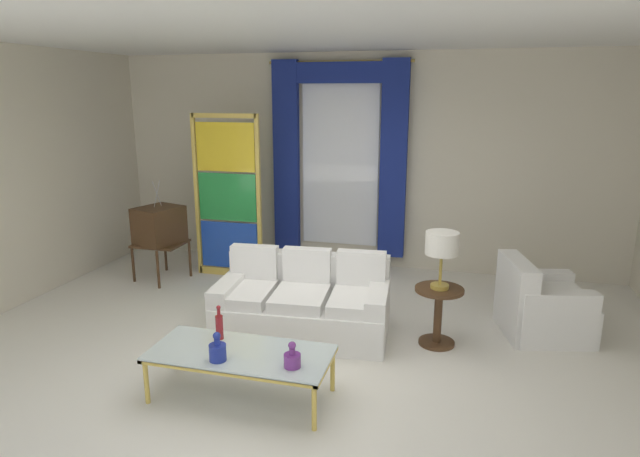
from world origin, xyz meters
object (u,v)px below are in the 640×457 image
at_px(bottle_crystal_tall, 218,351).
at_px(stained_glass_divider, 228,200).
at_px(bottle_blue_decanter, 219,326).
at_px(peacock_figurine, 247,273).
at_px(armchair_white, 539,308).
at_px(couch_white_long, 304,304).
at_px(round_side_table, 438,311).
at_px(vintage_tv, 159,227).
at_px(coffee_table, 241,355).
at_px(bottle_amber_squat, 292,359).
at_px(table_lamp_brass, 442,246).

distance_m(bottle_crystal_tall, stained_glass_divider, 3.30).
relative_size(bottle_blue_decanter, peacock_figurine, 0.51).
relative_size(bottle_crystal_tall, armchair_white, 0.25).
xyz_separation_m(couch_white_long, stained_glass_divider, (-1.50, 1.46, 0.75)).
height_order(bottle_crystal_tall, armchair_white, armchair_white).
relative_size(peacock_figurine, round_side_table, 1.01).
bearing_deg(vintage_tv, stained_glass_divider, 24.48).
bearing_deg(couch_white_long, peacock_figurine, 136.40).
height_order(coffee_table, armchair_white, armchair_white).
xyz_separation_m(coffee_table, vintage_tv, (-2.19, 2.44, 0.35)).
xyz_separation_m(couch_white_long, bottle_amber_squat, (0.35, -1.49, 0.17)).
height_order(bottle_crystal_tall, stained_glass_divider, stained_glass_divider).
relative_size(coffee_table, round_side_table, 2.50).
relative_size(armchair_white, table_lamp_brass, 1.71).
height_order(couch_white_long, round_side_table, couch_white_long).
bearing_deg(table_lamp_brass, round_side_table, 0.00).
xyz_separation_m(bottle_crystal_tall, peacock_figurine, (-0.82, 2.56, -0.27)).
bearing_deg(bottle_blue_decanter, bottle_amber_squat, -22.01).
height_order(coffee_table, table_lamp_brass, table_lamp_brass).
distance_m(bottle_amber_squat, armchair_white, 2.90).
xyz_separation_m(vintage_tv, armchair_white, (4.71, -0.50, -0.44)).
xyz_separation_m(coffee_table, bottle_amber_squat, (0.49, -0.13, 0.10)).
xyz_separation_m(peacock_figurine, round_side_table, (2.45, -0.97, 0.14)).
distance_m(bottle_crystal_tall, vintage_tv, 3.36).
bearing_deg(bottle_blue_decanter, round_side_table, 34.88).
bearing_deg(vintage_tv, bottle_blue_decanter, -49.57).
distance_m(bottle_amber_squat, stained_glass_divider, 3.53).
distance_m(vintage_tv, stained_glass_divider, 0.97).
xyz_separation_m(bottle_crystal_tall, table_lamp_brass, (1.62, 1.59, 0.54)).
relative_size(vintage_tv, round_side_table, 2.26).
bearing_deg(round_side_table, table_lamp_brass, 180.00).
distance_m(bottle_crystal_tall, bottle_amber_squat, 0.60).
relative_size(peacock_figurine, table_lamp_brass, 1.05).
bearing_deg(stained_glass_divider, vintage_tv, -155.52).
relative_size(vintage_tv, peacock_figurine, 2.24).
relative_size(couch_white_long, peacock_figurine, 3.04).
bearing_deg(bottle_amber_squat, peacock_figurine, 119.59).
xyz_separation_m(coffee_table, peacock_figurine, (-0.94, 2.38, -0.16)).
relative_size(bottle_crystal_tall, table_lamp_brass, 0.42).
distance_m(couch_white_long, round_side_table, 1.38).
bearing_deg(peacock_figurine, stained_glass_divider, 134.40).
xyz_separation_m(couch_white_long, round_side_table, (1.38, 0.05, 0.05)).
distance_m(bottle_blue_decanter, stained_glass_divider, 2.91).
bearing_deg(vintage_tv, round_side_table, -15.55).
relative_size(round_side_table, table_lamp_brass, 1.04).
height_order(bottle_crystal_tall, round_side_table, bottle_crystal_tall).
relative_size(armchair_white, peacock_figurine, 1.63).
height_order(bottle_crystal_tall, vintage_tv, vintage_tv).
bearing_deg(bottle_crystal_tall, bottle_amber_squat, 4.92).
distance_m(couch_white_long, coffee_table, 1.37).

